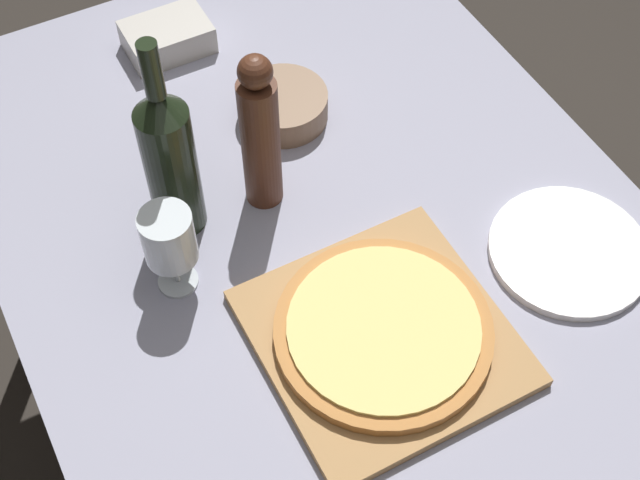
{
  "coord_description": "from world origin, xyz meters",
  "views": [
    {
      "loc": [
        -0.39,
        -0.61,
        1.85
      ],
      "look_at": [
        -0.04,
        0.07,
        0.81
      ],
      "focal_mm": 50.0,
      "sensor_mm": 36.0,
      "label": 1
    }
  ],
  "objects_px": {
    "wine_bottle": "(170,159)",
    "small_bowl": "(283,106)",
    "pizza": "(383,330)",
    "wine_glass": "(169,239)",
    "pepper_mill": "(260,135)"
  },
  "relations": [
    {
      "from": "wine_bottle",
      "to": "pepper_mill",
      "type": "relative_size",
      "value": 1.23
    },
    {
      "from": "pizza",
      "to": "small_bowl",
      "type": "distance_m",
      "value": 0.47
    },
    {
      "from": "wine_glass",
      "to": "wine_bottle",
      "type": "bearing_deg",
      "value": 64.77
    },
    {
      "from": "pizza",
      "to": "wine_glass",
      "type": "height_order",
      "value": "wine_glass"
    },
    {
      "from": "pepper_mill",
      "to": "small_bowl",
      "type": "relative_size",
      "value": 1.9
    },
    {
      "from": "wine_bottle",
      "to": "wine_glass",
      "type": "distance_m",
      "value": 0.12
    },
    {
      "from": "pizza",
      "to": "pepper_mill",
      "type": "height_order",
      "value": "pepper_mill"
    },
    {
      "from": "wine_bottle",
      "to": "small_bowl",
      "type": "relative_size",
      "value": 2.34
    },
    {
      "from": "pepper_mill",
      "to": "wine_glass",
      "type": "xyz_separation_m",
      "value": [
        -0.19,
        -0.09,
        -0.03
      ]
    },
    {
      "from": "pizza",
      "to": "wine_glass",
      "type": "relative_size",
      "value": 1.99
    },
    {
      "from": "pizza",
      "to": "small_bowl",
      "type": "xyz_separation_m",
      "value": [
        0.07,
        0.46,
        -0.0
      ]
    },
    {
      "from": "wine_bottle",
      "to": "small_bowl",
      "type": "distance_m",
      "value": 0.29
    },
    {
      "from": "pepper_mill",
      "to": "wine_glass",
      "type": "distance_m",
      "value": 0.21
    },
    {
      "from": "wine_glass",
      "to": "small_bowl",
      "type": "distance_m",
      "value": 0.38
    },
    {
      "from": "wine_bottle",
      "to": "wine_glass",
      "type": "bearing_deg",
      "value": -115.23
    }
  ]
}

